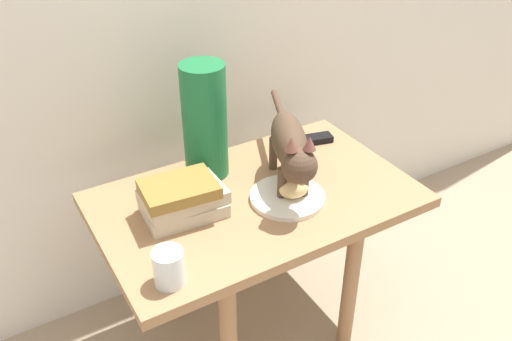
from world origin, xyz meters
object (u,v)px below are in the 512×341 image
at_px(bread_roll, 294,188).
at_px(book_stack, 182,199).
at_px(plate, 287,197).
at_px(candle_jar, 169,269).
at_px(cat, 291,146).
at_px(tv_remote, 309,140).
at_px(green_vase, 205,121).
at_px(side_table, 256,217).

distance_m(bread_roll, book_stack, 0.29).
bearing_deg(plate, candle_jar, -161.91).
relative_size(plate, book_stack, 0.94).
xyz_separation_m(cat, book_stack, (-0.30, 0.04, -0.08)).
distance_m(cat, book_stack, 0.31).
bearing_deg(tv_remote, book_stack, -150.94).
distance_m(plate, candle_jar, 0.41).
height_order(cat, green_vase, green_vase).
xyz_separation_m(plate, green_vase, (-0.12, 0.23, 0.16)).
bearing_deg(green_vase, side_table, -70.48).
relative_size(side_table, book_stack, 3.97).
height_order(bread_roll, tv_remote, bread_roll).
xyz_separation_m(bread_roll, tv_remote, (0.21, 0.23, -0.03)).
bearing_deg(tv_remote, plate, -122.39).
xyz_separation_m(plate, candle_jar, (-0.39, -0.13, 0.03)).
height_order(book_stack, candle_jar, book_stack).
xyz_separation_m(side_table, plate, (0.06, -0.06, 0.08)).
bearing_deg(bread_roll, plate, 130.22).
relative_size(bread_roll, green_vase, 0.24).
height_order(side_table, book_stack, book_stack).
bearing_deg(book_stack, cat, -7.15).
distance_m(cat, candle_jar, 0.47).
height_order(candle_jar, tv_remote, candle_jar).
bearing_deg(candle_jar, plate, 18.09).
xyz_separation_m(cat, candle_jar, (-0.42, -0.17, -0.09)).
bearing_deg(plate, cat, 51.31).
height_order(green_vase, tv_remote, green_vase).
bearing_deg(tv_remote, bread_roll, -119.32).
bearing_deg(candle_jar, book_stack, 58.86).
bearing_deg(plate, side_table, 137.59).
height_order(book_stack, tv_remote, book_stack).
relative_size(side_table, candle_jar, 9.98).
bearing_deg(bread_roll, cat, 67.29).
bearing_deg(tv_remote, green_vase, -168.33).
bearing_deg(green_vase, tv_remote, -1.63).
xyz_separation_m(green_vase, candle_jar, (-0.27, -0.36, -0.13)).
bearing_deg(bread_roll, tv_remote, 47.38).
bearing_deg(green_vase, bread_roll, -60.86).
relative_size(plate, candle_jar, 2.36).
relative_size(green_vase, candle_jar, 3.85).
relative_size(book_stack, candle_jar, 2.51).
bearing_deg(book_stack, candle_jar, -121.14).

